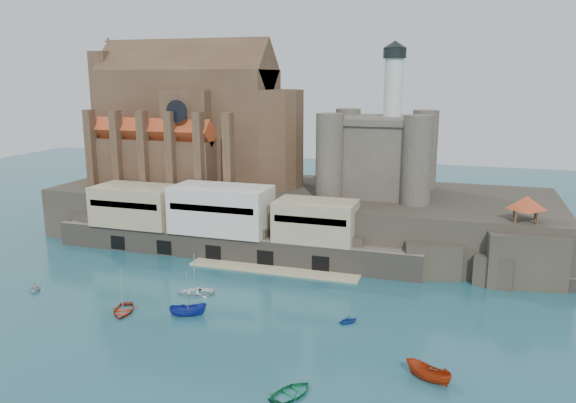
# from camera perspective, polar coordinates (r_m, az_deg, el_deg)

# --- Properties ---
(ground) EXTENTS (300.00, 300.00, 0.00)m
(ground) POSITION_cam_1_polar(r_m,az_deg,el_deg) (82.42, -7.08, -10.83)
(ground) COLOR #1A4B56
(ground) RESTS_ON ground
(promontory) EXTENTS (100.00, 36.00, 10.00)m
(promontory) POSITION_cam_1_polar(r_m,az_deg,el_deg) (115.93, 0.96, -1.24)
(promontory) COLOR #28241E
(promontory) RESTS_ON ground
(quay) EXTENTS (70.00, 12.00, 13.05)m
(quay) POSITION_cam_1_polar(r_m,az_deg,el_deg) (104.34, -6.93, -2.25)
(quay) COLOR #6A6155
(quay) RESTS_ON ground
(church) EXTENTS (47.00, 25.93, 30.51)m
(church) POSITION_cam_1_polar(r_m,az_deg,el_deg) (124.36, -9.37, 7.58)
(church) COLOR #473121
(church) RESTS_ON promontory
(castle_keep) EXTENTS (21.20, 21.20, 29.30)m
(castle_keep) POSITION_cam_1_polar(r_m,az_deg,el_deg) (111.57, 9.29, 5.05)
(castle_keep) COLOR #484239
(castle_keep) RESTS_ON promontory
(rock_outcrop) EXTENTS (14.50, 10.50, 8.70)m
(rock_outcrop) POSITION_cam_1_polar(r_m,az_deg,el_deg) (98.87, 22.66, -5.23)
(rock_outcrop) COLOR #28241E
(rock_outcrop) RESTS_ON ground
(pavilion) EXTENTS (6.40, 6.40, 5.40)m
(pavilion) POSITION_cam_1_polar(r_m,az_deg,el_deg) (96.87, 23.08, -0.29)
(pavilion) COLOR #473121
(pavilion) RESTS_ON rock_outcrop
(boat_0) EXTENTS (4.19, 2.61, 5.66)m
(boat_0) POSITION_cam_1_polar(r_m,az_deg,el_deg) (84.18, -16.41, -10.75)
(boat_0) COLOR #A02E19
(boat_0) RESTS_ON ground
(boat_2) EXTENTS (2.65, 2.62, 5.24)m
(boat_2) POSITION_cam_1_polar(r_m,az_deg,el_deg) (81.12, -10.10, -11.33)
(boat_2) COLOR navy
(boat_2) RESTS_ON ground
(boat_3) EXTENTS (3.97, 2.78, 5.44)m
(boat_3) POSITION_cam_1_polar(r_m,az_deg,el_deg) (62.20, 0.40, -19.03)
(boat_3) COLOR #126E40
(boat_3) RESTS_ON ground
(boat_4) EXTENTS (3.24, 2.79, 3.22)m
(boat_4) POSITION_cam_1_polar(r_m,az_deg,el_deg) (96.79, -24.29, -8.27)
(boat_4) COLOR silver
(boat_4) RESTS_ON ground
(boat_5) EXTENTS (2.72, 2.69, 5.42)m
(boat_5) POSITION_cam_1_polar(r_m,az_deg,el_deg) (66.51, 13.99, -17.18)
(boat_5) COLOR #A92F0D
(boat_5) RESTS_ON ground
(boat_6) EXTENTS (2.52, 4.19, 5.66)m
(boat_6) POSITION_cam_1_polar(r_m,az_deg,el_deg) (88.54, -9.40, -9.21)
(boat_6) COLOR white
(boat_6) RESTS_ON ground
(boat_7) EXTENTS (2.78, 2.79, 2.84)m
(boat_7) POSITION_cam_1_polar(r_m,az_deg,el_deg) (78.10, 6.10, -12.17)
(boat_7) COLOR #174097
(boat_7) RESTS_ON ground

